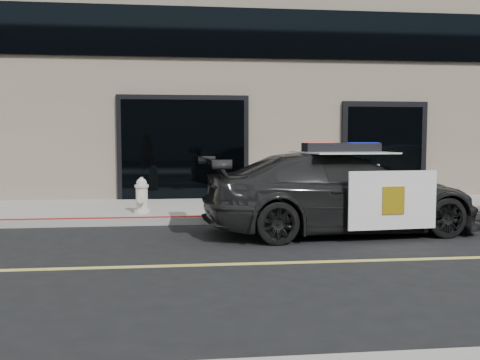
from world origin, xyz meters
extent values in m
plane|color=black|center=(0.00, 0.00, 0.00)|extent=(120.00, 120.00, 0.00)
cube|color=gray|center=(0.00, 5.25, 0.07)|extent=(60.00, 3.50, 0.15)
cube|color=#756856|center=(0.00, 10.50, 6.00)|extent=(60.00, 7.00, 12.00)
imported|color=black|center=(1.83, 2.27, 0.74)|extent=(2.94, 5.44, 1.48)
cube|color=white|center=(2.41, 1.26, 0.71)|extent=(1.57, 0.17, 0.98)
cube|color=white|center=(2.23, 3.36, 0.71)|extent=(1.57, 0.17, 0.98)
cube|color=white|center=(1.83, 2.27, 1.49)|extent=(1.62, 1.89, 0.02)
cube|color=gold|center=(2.41, 1.23, 0.71)|extent=(0.39, 0.05, 0.47)
cube|color=black|center=(1.83, 2.27, 1.57)|extent=(1.44, 0.49, 0.17)
cube|color=red|center=(1.40, 2.23, 1.59)|extent=(0.52, 0.36, 0.16)
cube|color=#0C19CC|center=(2.26, 2.31, 1.59)|extent=(0.52, 0.36, 0.16)
cylinder|color=beige|center=(-1.92, 4.26, 0.19)|extent=(0.35, 0.35, 0.08)
cylinder|color=beige|center=(-1.92, 4.26, 0.47)|extent=(0.25, 0.25, 0.48)
cylinder|color=beige|center=(-1.92, 4.26, 0.73)|extent=(0.30, 0.30, 0.06)
sphere|color=beige|center=(-1.92, 4.26, 0.79)|extent=(0.22, 0.22, 0.22)
cylinder|color=beige|center=(-1.92, 4.26, 0.88)|extent=(0.07, 0.07, 0.07)
cylinder|color=beige|center=(-1.92, 4.43, 0.54)|extent=(0.13, 0.12, 0.13)
cylinder|color=beige|center=(-1.92, 4.10, 0.54)|extent=(0.13, 0.12, 0.13)
cylinder|color=beige|center=(-1.92, 4.07, 0.47)|extent=(0.16, 0.13, 0.16)
camera|label=1|loc=(-1.14, -7.24, 1.74)|focal=40.00mm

